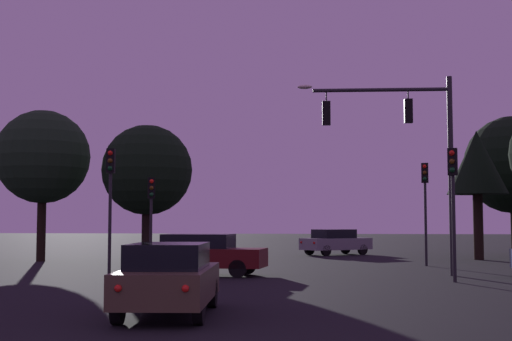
{
  "coord_description": "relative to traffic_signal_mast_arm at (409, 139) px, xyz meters",
  "views": [
    {
      "loc": [
        2.25,
        -8.46,
        1.97
      ],
      "look_at": [
        -1.09,
        17.25,
        3.85
      ],
      "focal_mm": 49.77,
      "sensor_mm": 36.0,
      "label": 1
    }
  ],
  "objects": [
    {
      "name": "tree_right_cluster",
      "position": [
        -17.52,
        7.22,
        0.17
      ],
      "size": [
        4.72,
        4.72,
        7.61
      ],
      "color": "black",
      "rests_on": "ground"
    },
    {
      "name": "ground_plane",
      "position": [
        -4.51,
        6.26,
        -5.06
      ],
      "size": [
        168.0,
        168.0,
        0.0
      ],
      "primitive_type": "plane",
      "color": "black",
      "rests_on": "ground"
    },
    {
      "name": "tree_lot_edge",
      "position": [
        4.48,
        11.56,
        -0.06
      ],
      "size": [
        3.14,
        3.14,
        6.76
      ],
      "color": "black",
      "rests_on": "ground"
    },
    {
      "name": "car_far_lane",
      "position": [
        -3.02,
        16.04,
        -4.26
      ],
      "size": [
        4.37,
        4.06,
        1.52
      ],
      "color": "gray",
      "rests_on": "ground"
    },
    {
      "name": "traffic_light_corner_right",
      "position": [
        1.18,
        -2.73,
        -1.94
      ],
      "size": [
        0.35,
        0.38,
        4.4
      ],
      "color": "#232326",
      "rests_on": "ground"
    },
    {
      "name": "car_crossing_left",
      "position": [
        -7.64,
        -0.92,
        -4.26
      ],
      "size": [
        4.77,
        2.13,
        1.52
      ],
      "color": "#4C0F0F",
      "rests_on": "ground"
    },
    {
      "name": "traffic_light_far_side",
      "position": [
        1.19,
        5.91,
        -1.79
      ],
      "size": [
        0.34,
        0.37,
        4.62
      ],
      "color": "#232326",
      "rests_on": "ground"
    },
    {
      "name": "traffic_light_corner_left",
      "position": [
        -10.87,
        -1.76,
        -1.78
      ],
      "size": [
        0.33,
        0.37,
        4.65
      ],
      "color": "#232326",
      "rests_on": "ground"
    },
    {
      "name": "car_nearside_lane",
      "position": [
        -6.03,
        -11.98,
        -4.26
      ],
      "size": [
        2.16,
        4.39,
        1.52
      ],
      "color": "#473828",
      "rests_on": "ground"
    },
    {
      "name": "traffic_signal_mast_arm",
      "position": [
        0.0,
        0.0,
        0.0
      ],
      "size": [
        5.74,
        0.63,
        7.38
      ],
      "color": "#232326",
      "rests_on": "ground"
    },
    {
      "name": "traffic_light_median",
      "position": [
        -10.62,
        2.8,
        -2.3
      ],
      "size": [
        0.37,
        0.39,
        3.87
      ],
      "color": "#232326",
      "rests_on": "ground"
    },
    {
      "name": "tree_left_far",
      "position": [
        -11.88,
        6.46,
        -0.6
      ],
      "size": [
        4.36,
        4.36,
        6.65
      ],
      "color": "black",
      "rests_on": "ground"
    }
  ]
}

